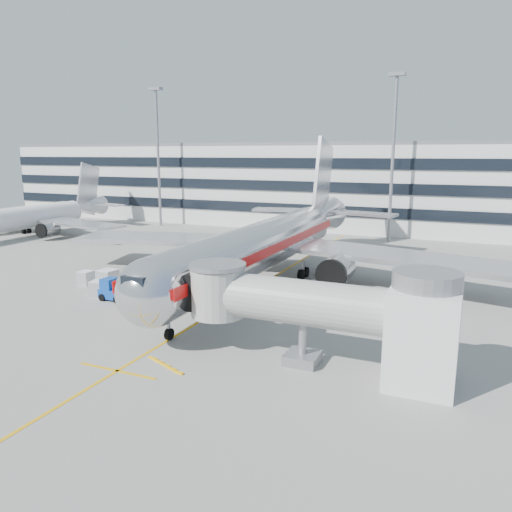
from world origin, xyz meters
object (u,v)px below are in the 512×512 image
at_px(cargo_container_front, 99,289).
at_px(ramp_worker, 158,297).
at_px(baggage_tug, 113,291).
at_px(cargo_container_left, 86,278).
at_px(cargo_container_right, 108,278).
at_px(main_jet, 269,242).
at_px(belt_loader, 144,303).

distance_m(cargo_container_front, ramp_worker, 7.27).
bearing_deg(baggage_tug, cargo_container_left, 152.09).
bearing_deg(cargo_container_right, cargo_container_left, -178.00).
xyz_separation_m(main_jet, cargo_container_left, (-17.14, -9.68, -3.50)).
height_order(belt_loader, baggage_tug, belt_loader).
xyz_separation_m(belt_loader, cargo_container_left, (-10.94, 4.64, 0.14)).
bearing_deg(baggage_tug, cargo_container_right, 135.60).
bearing_deg(cargo_container_right, cargo_container_front, -63.68).
distance_m(cargo_container_right, ramp_worker, 9.55).
bearing_deg(belt_loader, baggage_tug, 164.83).
bearing_deg(baggage_tug, cargo_container_front, 170.09).
bearing_deg(ramp_worker, main_jet, 18.33).
xyz_separation_m(cargo_container_left, cargo_container_right, (2.86, 0.10, 0.19)).
distance_m(belt_loader, cargo_container_left, 11.89).
bearing_deg(ramp_worker, baggage_tug, 129.23).
distance_m(belt_loader, cargo_container_front, 6.71).
distance_m(cargo_container_right, cargo_container_front, 3.53).
bearing_deg(main_jet, cargo_container_left, -150.55).
height_order(cargo_container_front, ramp_worker, ramp_worker).
bearing_deg(cargo_container_front, cargo_container_left, 145.30).
bearing_deg(belt_loader, ramp_worker, 55.72).
relative_size(cargo_container_left, cargo_container_right, 0.79).
relative_size(main_jet, belt_loader, 11.39).
height_order(baggage_tug, ramp_worker, baggage_tug).
bearing_deg(cargo_container_front, main_jet, 45.06).
distance_m(belt_loader, ramp_worker, 1.35).
relative_size(main_jet, cargo_container_front, 28.80).
bearing_deg(main_jet, baggage_tug, -129.21).
height_order(baggage_tug, cargo_container_right, baggage_tug).
relative_size(belt_loader, cargo_container_left, 3.07).
distance_m(main_jet, ramp_worker, 14.69).
relative_size(belt_loader, ramp_worker, 2.37).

